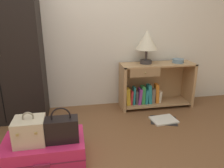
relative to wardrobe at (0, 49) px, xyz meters
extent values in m
plane|color=brown|center=(1.10, -1.20, -0.94)|extent=(9.00, 9.00, 0.00)
cube|color=silver|center=(1.10, 0.30, 0.36)|extent=(6.40, 0.10, 2.60)
cube|color=black|center=(0.00, 0.00, 0.00)|extent=(0.98, 0.45, 1.88)
cube|color=tan|center=(1.56, 0.04, -0.61)|extent=(0.04, 0.35, 0.67)
cube|color=tan|center=(2.61, 0.04, -0.61)|extent=(0.04, 0.35, 0.67)
cube|color=tan|center=(2.09, 0.04, -0.29)|extent=(1.09, 0.35, 0.02)
cube|color=tan|center=(2.09, 0.04, -0.89)|extent=(1.01, 0.35, 0.02)
cube|color=tan|center=(2.09, 0.21, -0.61)|extent=(1.01, 0.01, 0.65)
cube|color=#9D7950|center=(1.84, -0.12, -0.36)|extent=(0.44, 0.02, 0.12)
sphere|color=#9E844C|center=(1.84, -0.14, -0.36)|extent=(0.02, 0.02, 0.02)
cube|color=gold|center=(1.64, 0.01, -0.75)|extent=(0.07, 0.10, 0.26)
cube|color=red|center=(1.70, 0.01, -0.77)|extent=(0.05, 0.09, 0.21)
cube|color=teal|center=(1.73, 0.01, -0.74)|extent=(0.03, 0.10, 0.27)
cube|color=#4C474C|center=(1.77, 0.01, -0.77)|extent=(0.04, 0.09, 0.21)
cube|color=purple|center=(1.82, 0.01, -0.76)|extent=(0.06, 0.13, 0.24)
cube|color=green|center=(1.87, 0.01, -0.74)|extent=(0.06, 0.11, 0.27)
cube|color=teal|center=(1.92, 0.01, -0.77)|extent=(0.04, 0.12, 0.22)
cube|color=teal|center=(1.97, 0.01, -0.73)|extent=(0.07, 0.12, 0.29)
cube|color=#726659|center=(2.03, 0.01, -0.77)|extent=(0.05, 0.09, 0.22)
cube|color=orange|center=(2.09, 0.01, -0.73)|extent=(0.06, 0.10, 0.30)
cube|color=beige|center=(2.14, 0.01, -0.79)|extent=(0.06, 0.09, 0.18)
cylinder|color=#3D3838|center=(1.91, 0.07, -0.25)|extent=(0.17, 0.17, 0.05)
cylinder|color=#3D3838|center=(1.91, 0.07, -0.15)|extent=(0.04, 0.04, 0.15)
cone|color=beige|center=(1.91, 0.07, 0.06)|extent=(0.31, 0.31, 0.27)
cylinder|color=slate|center=(2.40, 0.03, -0.25)|extent=(0.17, 0.17, 0.06)
cube|color=#DB2860|center=(0.55, -1.00, -0.83)|extent=(0.76, 0.45, 0.23)
cube|color=maroon|center=(0.55, -1.00, -0.83)|extent=(0.77, 0.46, 0.01)
cube|color=maroon|center=(0.55, -1.24, -0.83)|extent=(0.14, 0.02, 0.03)
cube|color=beige|center=(0.45, -1.03, -0.59)|extent=(0.27, 0.24, 0.24)
torus|color=gray|center=(0.45, -1.03, -0.46)|extent=(0.11, 0.02, 0.11)
cube|color=tan|center=(0.37, -1.15, -0.55)|extent=(0.02, 0.01, 0.02)
cube|color=tan|center=(0.52, -1.15, -0.55)|extent=(0.02, 0.01, 0.02)
cube|color=black|center=(0.73, -1.05, -0.60)|extent=(0.30, 0.16, 0.23)
torus|color=black|center=(0.73, -1.05, -0.47)|extent=(0.18, 0.01, 0.18)
cube|color=white|center=(2.02, -0.45, -0.93)|extent=(0.35, 0.29, 0.02)
cube|color=black|center=(2.02, -0.45, -0.94)|extent=(0.41, 0.37, 0.01)
camera|label=1|loc=(0.87, -2.86, 0.43)|focal=34.62mm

